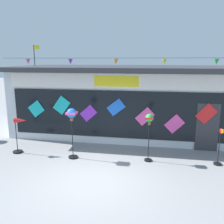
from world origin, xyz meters
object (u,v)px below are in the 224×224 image
object	(u,v)px
wind_spinner_left	(72,119)
wind_spinner_center_left	(149,124)
wind_spinner_center_right	(223,142)
kite_shop_building	(124,98)
wind_spinner_far_left	(19,130)

from	to	relation	value
wind_spinner_left	wind_spinner_center_left	bearing A→B (deg)	4.24
wind_spinner_center_left	wind_spinner_center_right	bearing A→B (deg)	2.33
kite_shop_building	wind_spinner_center_left	bearing A→B (deg)	-70.31
wind_spinner_left	wind_spinner_center_right	bearing A→B (deg)	3.33
kite_shop_building	wind_spinner_left	distance (m)	4.53
wind_spinner_center_left	wind_spinner_center_right	world-z (taller)	wind_spinner_center_left
kite_shop_building	wind_spinner_center_left	distance (m)	4.35
wind_spinner_far_left	wind_spinner_center_left	xyz separation A→B (m)	(5.16, 0.09, 0.44)
wind_spinner_left	wind_spinner_center_right	size ratio (longest dim) A/B	1.44
wind_spinner_center_left	wind_spinner_center_right	distance (m)	2.67
wind_spinner_center_left	wind_spinner_center_right	xyz separation A→B (m)	(2.62, 0.11, -0.53)
kite_shop_building	wind_spinner_center_right	size ratio (longest dim) A/B	8.06
wind_spinner_center_left	wind_spinner_center_right	size ratio (longest dim) A/B	1.33
kite_shop_building	wind_spinner_center_right	bearing A→B (deg)	-44.29
kite_shop_building	wind_spinner_left	xyz separation A→B (m)	(-1.43, -4.30, -0.17)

